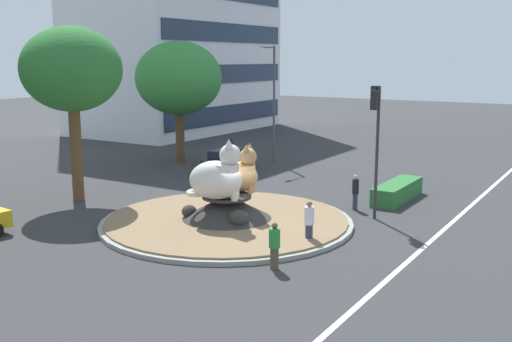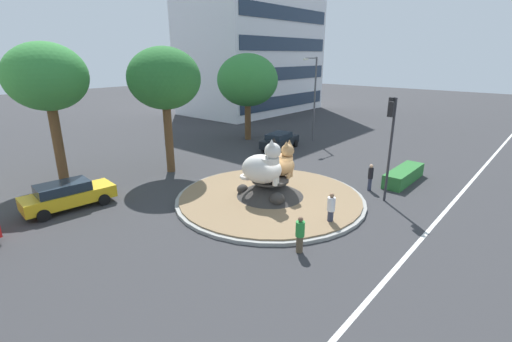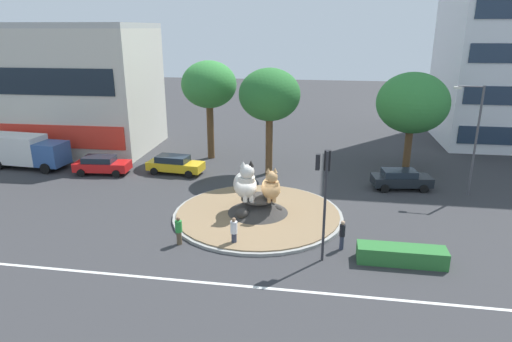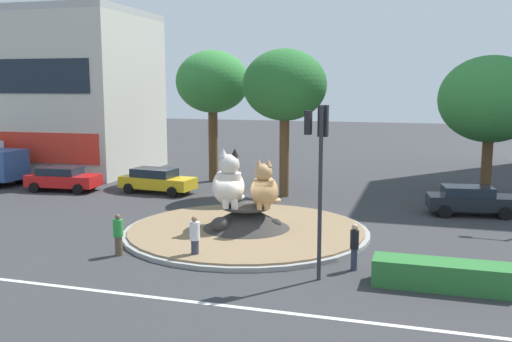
{
  "view_description": "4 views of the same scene",
  "coord_description": "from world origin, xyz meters",
  "px_view_note": "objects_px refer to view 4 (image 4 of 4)",
  "views": [
    {
      "loc": [
        -20.47,
        -14.49,
        7.14
      ],
      "look_at": [
        1.23,
        -0.73,
        2.23
      ],
      "focal_mm": 41.58,
      "sensor_mm": 36.0,
      "label": 1
    },
    {
      "loc": [
        -15.35,
        -12.18,
        8.14
      ],
      "look_at": [
        -1.59,
        -0.29,
        2.23
      ],
      "focal_mm": 25.18,
      "sensor_mm": 36.0,
      "label": 2
    },
    {
      "loc": [
        4.2,
        -26.39,
        11.7
      ],
      "look_at": [
        -0.29,
        1.05,
        2.72
      ],
      "focal_mm": 31.28,
      "sensor_mm": 36.0,
      "label": 3
    },
    {
      "loc": [
        7.64,
        -23.75,
        6.61
      ],
      "look_at": [
        0.15,
        1.02,
        2.7
      ],
      "focal_mm": 40.05,
      "sensor_mm": 36.0,
      "label": 4
    }
  ],
  "objects_px": {
    "sedan_on_far_lane": "(157,180)",
    "parked_car_right": "(471,200)",
    "hatchback_near_shophouse": "(63,178)",
    "broadleaf_tree_behind_island": "(491,100)",
    "pedestrian_black_shirt": "(354,245)",
    "second_tree_near_tower": "(212,83)",
    "cat_statue_calico": "(264,189)",
    "traffic_light_mast": "(319,154)",
    "cat_statue_white": "(229,184)",
    "pedestrian_green_shirt": "(118,234)",
    "third_tree_left": "(285,86)",
    "pedestrian_white_shirt": "(195,237)"
  },
  "relations": [
    {
      "from": "sedan_on_far_lane",
      "to": "parked_car_right",
      "type": "xyz_separation_m",
      "value": [
        18.13,
        -0.84,
        -0.01
      ]
    },
    {
      "from": "sedan_on_far_lane",
      "to": "hatchback_near_shophouse",
      "type": "bearing_deg",
      "value": -164.09
    },
    {
      "from": "broadleaf_tree_behind_island",
      "to": "pedestrian_black_shirt",
      "type": "xyz_separation_m",
      "value": [
        -5.7,
        -15.44,
        -4.86
      ]
    },
    {
      "from": "broadleaf_tree_behind_island",
      "to": "parked_car_right",
      "type": "bearing_deg",
      "value": -102.96
    },
    {
      "from": "second_tree_near_tower",
      "to": "parked_car_right",
      "type": "xyz_separation_m",
      "value": [
        16.35,
        -5.92,
        -5.96
      ]
    },
    {
      "from": "cat_statue_calico",
      "to": "pedestrian_black_shirt",
      "type": "relative_size",
      "value": 1.42
    },
    {
      "from": "traffic_light_mast",
      "to": "hatchback_near_shophouse",
      "type": "relative_size",
      "value": 1.29
    },
    {
      "from": "broadleaf_tree_behind_island",
      "to": "second_tree_near_tower",
      "type": "relative_size",
      "value": 0.93
    },
    {
      "from": "cat_statue_white",
      "to": "sedan_on_far_lane",
      "type": "height_order",
      "value": "cat_statue_white"
    },
    {
      "from": "traffic_light_mast",
      "to": "pedestrian_black_shirt",
      "type": "height_order",
      "value": "traffic_light_mast"
    },
    {
      "from": "traffic_light_mast",
      "to": "broadleaf_tree_behind_island",
      "type": "distance_m",
      "value": 18.12
    },
    {
      "from": "cat_statue_calico",
      "to": "broadleaf_tree_behind_island",
      "type": "height_order",
      "value": "broadleaf_tree_behind_island"
    },
    {
      "from": "traffic_light_mast",
      "to": "pedestrian_green_shirt",
      "type": "relative_size",
      "value": 3.59
    },
    {
      "from": "cat_statue_calico",
      "to": "traffic_light_mast",
      "type": "bearing_deg",
      "value": 21.87
    },
    {
      "from": "sedan_on_far_lane",
      "to": "cat_statue_calico",
      "type": "bearing_deg",
      "value": -34.6
    },
    {
      "from": "second_tree_near_tower",
      "to": "third_tree_left",
      "type": "relative_size",
      "value": 1.03
    },
    {
      "from": "pedestrian_green_shirt",
      "to": "second_tree_near_tower",
      "type": "bearing_deg",
      "value": 66.3
    },
    {
      "from": "cat_statue_calico",
      "to": "sedan_on_far_lane",
      "type": "bearing_deg",
      "value": -142.36
    },
    {
      "from": "broadleaf_tree_behind_island",
      "to": "pedestrian_green_shirt",
      "type": "xyz_separation_m",
      "value": [
        -14.74,
        -16.31,
        -4.91
      ]
    },
    {
      "from": "cat_statue_calico",
      "to": "pedestrian_white_shirt",
      "type": "distance_m",
      "value": 4.68
    },
    {
      "from": "third_tree_left",
      "to": "pedestrian_black_shirt",
      "type": "bearing_deg",
      "value": -65.5
    },
    {
      "from": "cat_statue_white",
      "to": "pedestrian_black_shirt",
      "type": "relative_size",
      "value": 1.74
    },
    {
      "from": "cat_statue_calico",
      "to": "third_tree_left",
      "type": "bearing_deg",
      "value": 176.56
    },
    {
      "from": "traffic_light_mast",
      "to": "second_tree_near_tower",
      "type": "distance_m",
      "value": 20.89
    },
    {
      "from": "pedestrian_green_shirt",
      "to": "sedan_on_far_lane",
      "type": "height_order",
      "value": "pedestrian_green_shirt"
    },
    {
      "from": "pedestrian_white_shirt",
      "to": "parked_car_right",
      "type": "xyz_separation_m",
      "value": [
        10.52,
        11.18,
        -0.11
      ]
    },
    {
      "from": "traffic_light_mast",
      "to": "parked_car_right",
      "type": "relative_size",
      "value": 1.3
    },
    {
      "from": "traffic_light_mast",
      "to": "sedan_on_far_lane",
      "type": "xyz_separation_m",
      "value": [
        -12.45,
        12.72,
        -3.51
      ]
    },
    {
      "from": "cat_statue_calico",
      "to": "parked_car_right",
      "type": "relative_size",
      "value": 0.53
    },
    {
      "from": "second_tree_near_tower",
      "to": "hatchback_near_shophouse",
      "type": "distance_m",
      "value": 11.56
    },
    {
      "from": "cat_statue_calico",
      "to": "third_tree_left",
      "type": "xyz_separation_m",
      "value": [
        -1.35,
        8.98,
        4.46
      ]
    },
    {
      "from": "second_tree_near_tower",
      "to": "broadleaf_tree_behind_island",
      "type": "bearing_deg",
      "value": -3.48
    },
    {
      "from": "second_tree_near_tower",
      "to": "cat_statue_calico",
      "type": "bearing_deg",
      "value": -60.22
    },
    {
      "from": "broadleaf_tree_behind_island",
      "to": "pedestrian_black_shirt",
      "type": "height_order",
      "value": "broadleaf_tree_behind_island"
    },
    {
      "from": "third_tree_left",
      "to": "broadleaf_tree_behind_island",
      "type": "bearing_deg",
      "value": 13.63
    },
    {
      "from": "sedan_on_far_lane",
      "to": "traffic_light_mast",
      "type": "bearing_deg",
      "value": -39.84
    },
    {
      "from": "pedestrian_black_shirt",
      "to": "hatchback_near_shophouse",
      "type": "bearing_deg",
      "value": 120.89
    },
    {
      "from": "traffic_light_mast",
      "to": "pedestrian_white_shirt",
      "type": "height_order",
      "value": "traffic_light_mast"
    },
    {
      "from": "second_tree_near_tower",
      "to": "pedestrian_white_shirt",
      "type": "relative_size",
      "value": 5.16
    },
    {
      "from": "cat_statue_white",
      "to": "second_tree_near_tower",
      "type": "xyz_separation_m",
      "value": [
        -5.71,
        12.89,
        4.52
      ]
    },
    {
      "from": "pedestrian_black_shirt",
      "to": "sedan_on_far_lane",
      "type": "bearing_deg",
      "value": 108.65
    },
    {
      "from": "traffic_light_mast",
      "to": "sedan_on_far_lane",
      "type": "relative_size",
      "value": 1.23
    },
    {
      "from": "pedestrian_green_shirt",
      "to": "parked_car_right",
      "type": "distance_m",
      "value": 17.8
    },
    {
      "from": "pedestrian_black_shirt",
      "to": "sedan_on_far_lane",
      "type": "height_order",
      "value": "pedestrian_black_shirt"
    },
    {
      "from": "pedestrian_green_shirt",
      "to": "third_tree_left",
      "type": "bearing_deg",
      "value": 43.81
    },
    {
      "from": "cat_statue_calico",
      "to": "third_tree_left",
      "type": "height_order",
      "value": "third_tree_left"
    },
    {
      "from": "traffic_light_mast",
      "to": "second_tree_near_tower",
      "type": "xyz_separation_m",
      "value": [
        -10.67,
        17.79,
        2.44
      ]
    },
    {
      "from": "pedestrian_black_shirt",
      "to": "cat_statue_white",
      "type": "bearing_deg",
      "value": 117.99
    },
    {
      "from": "third_tree_left",
      "to": "parked_car_right",
      "type": "height_order",
      "value": "third_tree_left"
    },
    {
      "from": "second_tree_near_tower",
      "to": "hatchback_near_shophouse",
      "type": "relative_size",
      "value": 1.93
    }
  ]
}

